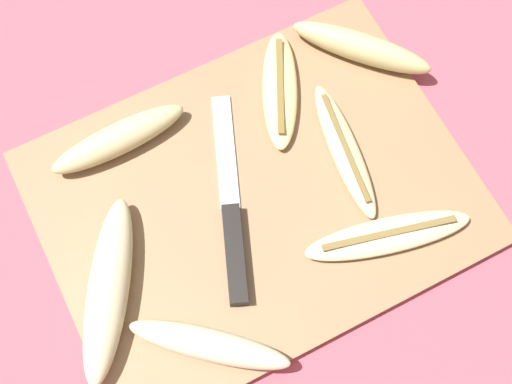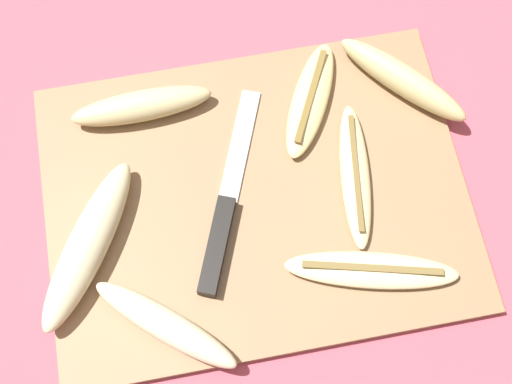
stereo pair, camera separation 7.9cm
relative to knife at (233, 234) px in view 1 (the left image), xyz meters
The scene contains 10 objects.
ground_plane 0.06m from the knife, 34.98° to the left, with size 4.00×4.00×0.00m, color #C65160.
cutting_board 0.06m from the knife, 34.98° to the left, with size 0.47×0.36×0.01m.
knife is the anchor object (origin of this frame).
banana_soft_right 0.17m from the knife, 27.92° to the right, with size 0.19×0.09×0.02m.
banana_cream_curved 0.15m from the knife, behind, with size 0.14×0.20×0.04m.
banana_spotted_left 0.27m from the knife, 29.39° to the left, with size 0.14×0.15×0.04m.
banana_ripe_center 0.16m from the knife, 11.38° to the left, with size 0.06×0.18×0.02m.
banana_mellow_near 0.17m from the knife, 112.90° to the left, with size 0.17×0.04×0.03m.
banana_bright_far 0.12m from the knife, 127.67° to the right, with size 0.15×0.14×0.03m.
banana_golden_short 0.19m from the knife, 46.10° to the left, with size 0.11×0.16×0.02m.
Camera 1 is at (-0.13, -0.25, 0.77)m, focal length 50.00 mm.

